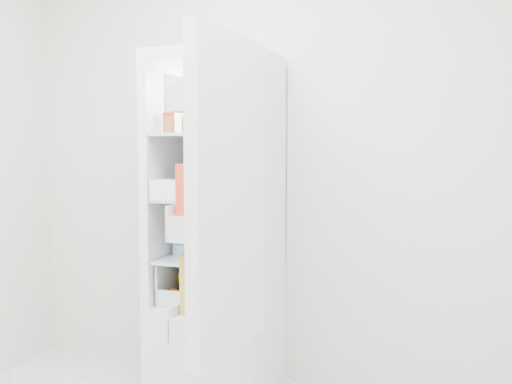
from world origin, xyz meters
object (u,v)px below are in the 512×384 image
(fridge_door, at_px, (223,201))
(mushroom_bowl, at_px, (185,249))
(refrigerator, at_px, (221,269))
(red_cabbage, at_px, (219,242))

(fridge_door, bearing_deg, mushroom_bowl, 44.70)
(refrigerator, height_order, fridge_door, refrigerator)
(red_cabbage, relative_size, fridge_door, 0.13)
(mushroom_bowl, distance_m, fridge_door, 0.76)
(refrigerator, relative_size, red_cabbage, 10.97)
(red_cabbage, bearing_deg, refrigerator, 107.74)
(mushroom_bowl, xyz_separation_m, fridge_door, (0.44, -0.54, 0.31))
(refrigerator, height_order, mushroom_bowl, refrigerator)
(red_cabbage, height_order, fridge_door, fridge_door)
(red_cabbage, xyz_separation_m, mushroom_bowl, (-0.20, 0.02, -0.05))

